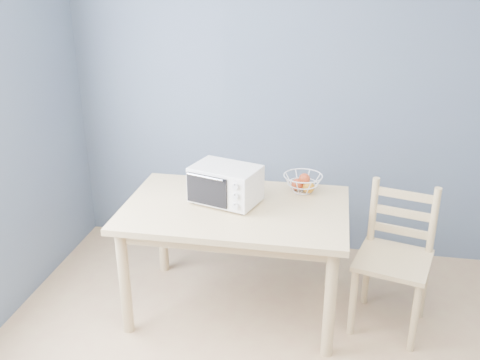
% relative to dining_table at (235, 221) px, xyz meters
% --- Properties ---
extents(room, '(4.01, 4.51, 2.61)m').
position_rel_dining_table_xyz_m(room, '(0.56, -1.31, 0.65)').
color(room, tan).
rests_on(room, ground).
extents(dining_table, '(1.40, 0.90, 0.75)m').
position_rel_dining_table_xyz_m(dining_table, '(0.00, 0.00, 0.00)').
color(dining_table, '#E0BD86').
rests_on(dining_table, ground).
extents(toaster_oven, '(0.48, 0.39, 0.24)m').
position_rel_dining_table_xyz_m(toaster_oven, '(-0.09, 0.05, 0.23)').
color(toaster_oven, silver).
rests_on(toaster_oven, dining_table).
extents(fruit_basket, '(0.32, 0.32, 0.13)m').
position_rel_dining_table_xyz_m(fruit_basket, '(0.40, 0.31, 0.17)').
color(fruit_basket, white).
rests_on(fruit_basket, dining_table).
extents(dining_chair, '(0.53, 0.53, 0.92)m').
position_rel_dining_table_xyz_m(dining_chair, '(1.00, 0.02, -0.19)').
color(dining_chair, '#E0BD86').
rests_on(dining_chair, ground).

